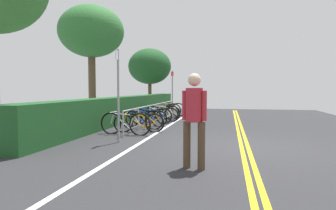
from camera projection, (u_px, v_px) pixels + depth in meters
ground_plane at (245, 147)px, 7.52m from camera, size 28.75×11.15×0.05m
centre_line_yellow_inner at (248, 147)px, 7.50m from camera, size 25.88×0.10×0.00m
centre_line_yellow_outer at (241, 146)px, 7.53m from camera, size 25.88×0.10×0.00m
bike_lane_stripe_white at (141, 142)px, 8.09m from camera, size 25.88×0.12×0.00m
bike_rack at (155, 109)px, 12.63m from camera, size 7.75×0.05×0.83m
bicycle_0 at (125, 124)px, 9.44m from camera, size 0.46×1.80×0.77m
bicycle_1 at (139, 123)px, 10.02m from camera, size 0.51×1.75×0.69m
bicycle_2 at (142, 119)px, 10.86m from camera, size 0.47×1.74×0.77m
bicycle_3 at (146, 118)px, 11.57m from camera, size 0.46×1.71×0.69m
bicycle_4 at (152, 116)px, 12.36m from camera, size 0.58×1.72×0.72m
bicycle_5 at (160, 115)px, 12.99m from camera, size 0.63×1.63×0.70m
bicycle_6 at (163, 113)px, 13.71m from camera, size 0.46×1.74×0.76m
bicycle_7 at (163, 112)px, 14.51m from camera, size 0.65×1.73×0.75m
bicycle_8 at (165, 110)px, 15.15m from camera, size 0.48×1.70×0.78m
bicycle_9 at (169, 110)px, 15.87m from camera, size 0.47×1.71×0.78m
pedestrian at (194, 114)px, 5.36m from camera, size 0.32×0.47×1.78m
sign_post_near at (118, 87)px, 8.01m from camera, size 0.36×0.06×2.59m
sign_post_far at (172, 89)px, 16.65m from camera, size 0.36×0.08×2.54m
hedge_backdrop at (130, 108)px, 14.44m from camera, size 16.70×0.84×1.14m
tree_mid at (91, 32)px, 13.90m from camera, size 3.11×3.11×5.49m
tree_far_right at (150, 66)px, 21.02m from camera, size 3.10×3.10×4.42m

